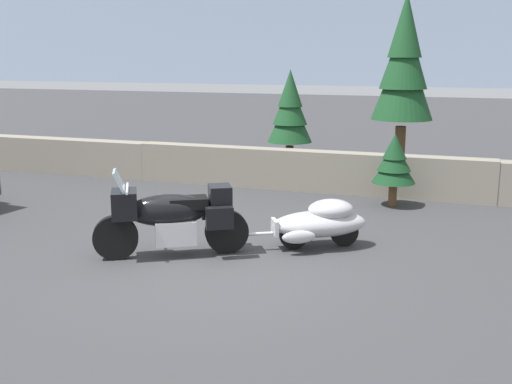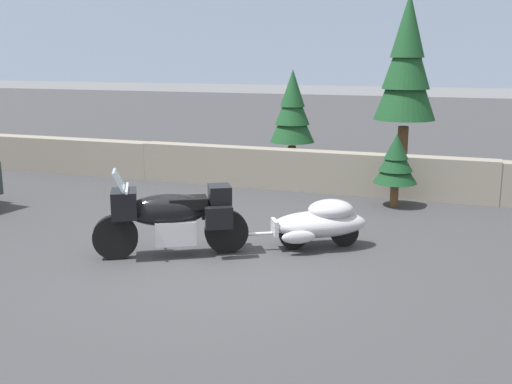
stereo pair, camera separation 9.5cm
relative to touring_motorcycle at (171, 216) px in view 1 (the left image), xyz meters
The scene contains 8 objects.
ground_plane 1.00m from the touring_motorcycle, 23.46° to the right, with size 80.00×80.00×0.00m, color #38383A.
stone_guard_wall 5.22m from the touring_motorcycle, 82.50° to the left, with size 24.00×0.51×0.90m.
distant_ridgeline 95.47m from the touring_motorcycle, 89.57° to the left, with size 240.00×80.00×16.00m, color #8C9EB7.
touring_motorcycle is the anchor object (origin of this frame).
car_shaped_trailer 2.30m from the touring_motorcycle, 30.00° to the left, with size 2.09×1.42×0.76m.
pine_tree_secondary 8.02m from the touring_motorcycle, 70.99° to the left, with size 1.47×1.47×4.41m.
pine_tree_far_right 6.74m from the touring_motorcycle, 90.81° to the left, with size 1.10×1.10×2.63m.
pine_sapling_near 5.10m from the touring_motorcycle, 57.55° to the left, with size 0.86×0.86×1.45m.
Camera 1 is at (3.34, -7.57, 2.92)m, focal length 43.02 mm.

